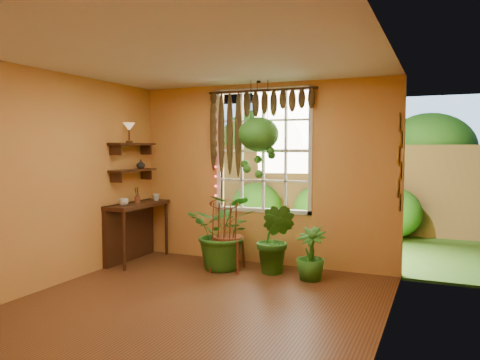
% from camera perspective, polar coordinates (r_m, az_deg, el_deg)
% --- Properties ---
extents(floor, '(4.50, 4.50, 0.00)m').
position_cam_1_polar(floor, '(5.26, -6.34, -15.47)').
color(floor, brown).
rests_on(floor, ground).
extents(ceiling, '(4.50, 4.50, 0.00)m').
position_cam_1_polar(ceiling, '(5.05, -6.58, 14.82)').
color(ceiling, silver).
rests_on(ceiling, wall_back).
extents(wall_back, '(4.00, 0.00, 4.00)m').
position_cam_1_polar(wall_back, '(7.01, 2.78, 0.72)').
color(wall_back, gold).
rests_on(wall_back, floor).
extents(wall_left, '(0.00, 4.50, 4.50)m').
position_cam_1_polar(wall_left, '(6.22, -22.63, 0.00)').
color(wall_left, gold).
rests_on(wall_left, floor).
extents(wall_right, '(0.00, 4.50, 4.50)m').
position_cam_1_polar(wall_right, '(4.34, 17.08, -1.47)').
color(wall_right, gold).
rests_on(wall_right, floor).
extents(window, '(1.52, 0.10, 1.86)m').
position_cam_1_polar(window, '(7.03, 2.89, 3.59)').
color(window, silver).
rests_on(window, wall_back).
extents(valance_vine, '(1.70, 0.12, 1.10)m').
position_cam_1_polar(valance_vine, '(6.96, 1.89, 8.34)').
color(valance_vine, '#3A1F0F').
rests_on(valance_vine, window).
extents(string_lights, '(0.03, 0.03, 1.54)m').
position_cam_1_polar(string_lights, '(7.25, -3.01, 3.99)').
color(string_lights, '#FF2633').
rests_on(string_lights, window).
extents(wall_plates, '(0.04, 0.32, 1.10)m').
position_cam_1_polar(wall_plates, '(6.11, 18.84, 1.91)').
color(wall_plates, '#FFEBD0').
rests_on(wall_plates, wall_right).
extents(counter_ledge, '(0.40, 1.20, 0.90)m').
position_cam_1_polar(counter_ledge, '(7.45, -13.02, -5.36)').
color(counter_ledge, '#3A1F0F').
rests_on(counter_ledge, floor).
extents(shelf_lower, '(0.25, 0.90, 0.04)m').
position_cam_1_polar(shelf_lower, '(7.34, -12.90, 1.16)').
color(shelf_lower, '#3A1F0F').
rests_on(shelf_lower, wall_left).
extents(shelf_upper, '(0.25, 0.90, 0.04)m').
position_cam_1_polar(shelf_upper, '(7.33, -12.95, 4.29)').
color(shelf_upper, '#3A1F0F').
rests_on(shelf_upper, wall_left).
extents(backyard, '(14.00, 10.00, 12.00)m').
position_cam_1_polar(backyard, '(11.40, 12.21, 1.56)').
color(backyard, '#32601B').
rests_on(backyard, ground).
extents(windsor_chair, '(0.53, 0.55, 1.20)m').
position_cam_1_polar(windsor_chair, '(6.70, -1.58, -8.11)').
color(windsor_chair, maroon).
rests_on(windsor_chair, floor).
extents(potted_plant_left, '(1.14, 1.04, 1.10)m').
position_cam_1_polar(potted_plant_left, '(6.73, -1.89, -6.29)').
color(potted_plant_left, '#1A4E15').
rests_on(potted_plant_left, floor).
extents(potted_plant_mid, '(0.59, 0.49, 0.98)m').
position_cam_1_polar(potted_plant_mid, '(6.51, 4.34, -7.16)').
color(potted_plant_mid, '#1A4E15').
rests_on(potted_plant_mid, floor).
extents(potted_plant_right, '(0.43, 0.43, 0.70)m').
position_cam_1_polar(potted_plant_right, '(6.30, 8.62, -8.90)').
color(potted_plant_right, '#1A4E15').
rests_on(potted_plant_right, floor).
extents(hanging_basket, '(0.58, 0.58, 1.41)m').
position_cam_1_polar(hanging_basket, '(6.74, 2.27, 5.05)').
color(hanging_basket, black).
rests_on(hanging_basket, ceiling).
extents(cup_a, '(0.17, 0.17, 0.11)m').
position_cam_1_polar(cup_a, '(7.03, -13.99, -2.63)').
color(cup_a, silver).
rests_on(cup_a, counter_ledge).
extents(cup_b, '(0.15, 0.15, 0.11)m').
position_cam_1_polar(cup_b, '(7.59, -10.19, -2.08)').
color(cup_b, beige).
rests_on(cup_b, counter_ledge).
extents(brush_jar, '(0.08, 0.08, 0.31)m').
position_cam_1_polar(brush_jar, '(7.32, -12.41, -1.82)').
color(brush_jar, brown).
rests_on(brush_jar, counter_ledge).
extents(shelf_vase, '(0.14, 0.14, 0.14)m').
position_cam_1_polar(shelf_vase, '(7.49, -11.99, 1.91)').
color(shelf_vase, '#B2AD99').
rests_on(shelf_vase, shelf_lower).
extents(tiffany_lamp, '(0.18, 0.18, 0.30)m').
position_cam_1_polar(tiffany_lamp, '(7.24, -13.37, 6.18)').
color(tiffany_lamp, '#532E17').
rests_on(tiffany_lamp, shelf_upper).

